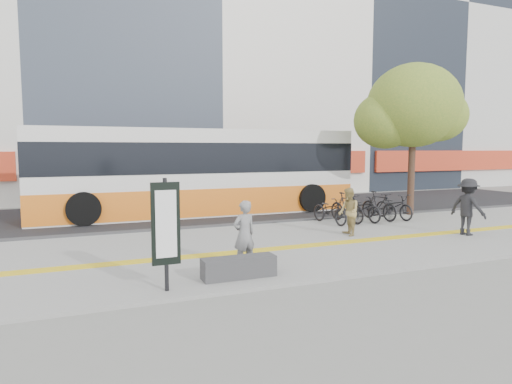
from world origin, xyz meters
name	(u,v)px	position (x,y,z in m)	size (l,w,h in m)	color
ground	(317,257)	(0.00, 0.00, 0.00)	(120.00, 120.00, 0.00)	slate
sidewalk	(291,244)	(0.00, 1.50, 0.04)	(40.00, 7.00, 0.08)	slate
tactile_strip	(299,246)	(0.00, 1.00, 0.09)	(40.00, 0.45, 0.01)	gold
street	(216,211)	(0.00, 9.00, 0.03)	(40.00, 8.00, 0.06)	black
curb	(248,224)	(0.00, 5.00, 0.07)	(40.00, 0.25, 0.14)	#313133
bench	(239,267)	(-2.60, -1.20, 0.30)	(1.60, 0.45, 0.45)	#313133
signboard	(166,225)	(-4.20, -1.51, 1.37)	(0.55, 0.10, 2.20)	black
street_tree	(411,108)	(7.18, 4.82, 4.51)	(4.40, 3.80, 6.31)	#342118
bus	(199,174)	(-0.86, 8.50, 1.74)	(13.41, 3.18, 3.57)	silver
bicycle_row	(363,208)	(4.32, 4.00, 0.60)	(3.80, 1.97, 1.11)	black
seated_woman	(244,234)	(-2.22, -0.51, 0.87)	(0.57, 0.38, 1.58)	black
pedestrian_tan	(349,212)	(2.20, 1.83, 0.84)	(0.74, 0.58, 1.52)	#9B854E
pedestrian_dark	(468,207)	(5.79, 0.49, 0.99)	(1.17, 0.67, 1.81)	black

